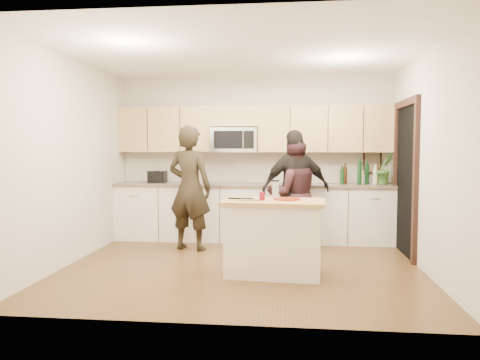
# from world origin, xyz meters

# --- Properties ---
(floor) EXTENTS (4.50, 4.50, 0.00)m
(floor) POSITION_xyz_m (0.00, 0.00, 0.00)
(floor) COLOR #55371D
(floor) RESTS_ON ground
(room_shell) EXTENTS (4.52, 4.02, 2.71)m
(room_shell) POSITION_xyz_m (0.00, 0.00, 1.73)
(room_shell) COLOR beige
(room_shell) RESTS_ON ground
(back_cabinetry) EXTENTS (4.50, 0.66, 0.94)m
(back_cabinetry) POSITION_xyz_m (0.00, 1.69, 0.47)
(back_cabinetry) COLOR silver
(back_cabinetry) RESTS_ON ground
(upper_cabinetry) EXTENTS (4.50, 0.33, 0.75)m
(upper_cabinetry) POSITION_xyz_m (0.03, 1.83, 1.84)
(upper_cabinetry) COLOR tan
(upper_cabinetry) RESTS_ON ground
(microwave) EXTENTS (0.76, 0.41, 0.40)m
(microwave) POSITION_xyz_m (-0.31, 1.80, 1.65)
(microwave) COLOR silver
(microwave) RESTS_ON ground
(doorway) EXTENTS (0.06, 1.25, 2.20)m
(doorway) POSITION_xyz_m (2.23, 0.90, 1.16)
(doorway) COLOR black
(doorway) RESTS_ON ground
(framed_picture) EXTENTS (0.30, 0.03, 0.38)m
(framed_picture) POSITION_xyz_m (1.95, 1.98, 1.28)
(framed_picture) COLOR black
(framed_picture) RESTS_ON ground
(dish_towel) EXTENTS (0.34, 0.60, 0.48)m
(dish_towel) POSITION_xyz_m (-0.95, 1.50, 0.80)
(dish_towel) COLOR white
(dish_towel) RESTS_ON ground
(island) EXTENTS (1.25, 0.79, 0.90)m
(island) POSITION_xyz_m (0.42, -0.36, 0.45)
(island) COLOR silver
(island) RESTS_ON ground
(red_plate) EXTENTS (0.32, 0.32, 0.02)m
(red_plate) POSITION_xyz_m (0.57, -0.28, 0.91)
(red_plate) COLOR #9B280E
(red_plate) RESTS_ON island
(box_grater) EXTENTS (0.09, 0.06, 0.22)m
(box_grater) POSITION_xyz_m (0.43, -0.29, 1.03)
(box_grater) COLOR silver
(box_grater) RESTS_ON red_plate
(drink_glass) EXTENTS (0.07, 0.07, 0.10)m
(drink_glass) POSITION_xyz_m (0.28, -0.38, 0.95)
(drink_glass) COLOR maroon
(drink_glass) RESTS_ON island
(cutting_board) EXTENTS (0.25, 0.18, 0.02)m
(cutting_board) POSITION_xyz_m (0.13, -0.44, 0.91)
(cutting_board) COLOR #B18549
(cutting_board) RESTS_ON island
(tongs) EXTENTS (0.30, 0.05, 0.02)m
(tongs) POSITION_xyz_m (0.03, -0.44, 0.93)
(tongs) COLOR black
(tongs) RESTS_ON cutting_board
(knife) EXTENTS (0.22, 0.04, 0.01)m
(knife) POSITION_xyz_m (0.14, -0.48, 0.92)
(knife) COLOR silver
(knife) RESTS_ON cutting_board
(toaster) EXTENTS (0.28, 0.23, 0.20)m
(toaster) POSITION_xyz_m (-1.59, 1.67, 1.04)
(toaster) COLOR black
(toaster) RESTS_ON back_cabinetry
(bottle_cluster) EXTENTS (0.63, 0.29, 0.42)m
(bottle_cluster) POSITION_xyz_m (1.75, 1.70, 1.11)
(bottle_cluster) COLOR black
(bottle_cluster) RESTS_ON back_cabinetry
(orchid) EXTENTS (0.35, 0.33, 0.51)m
(orchid) POSITION_xyz_m (2.10, 1.72, 1.19)
(orchid) COLOR #3A6B2A
(orchid) RESTS_ON back_cabinetry
(woman_left) EXTENTS (0.76, 0.60, 1.85)m
(woman_left) POSITION_xyz_m (-0.87, 0.90, 0.92)
(woman_left) COLOR black
(woman_left) RESTS_ON ground
(woman_center) EXTENTS (0.92, 0.80, 1.63)m
(woman_center) POSITION_xyz_m (0.65, 1.13, 0.82)
(woman_center) COLOR #30181A
(woman_center) RESTS_ON ground
(woman_right) EXTENTS (1.13, 0.74, 1.79)m
(woman_right) POSITION_xyz_m (0.69, 1.13, 0.89)
(woman_right) COLOR black
(woman_right) RESTS_ON ground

